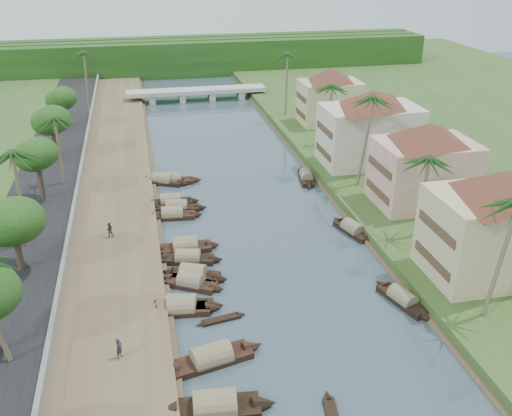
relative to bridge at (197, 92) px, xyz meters
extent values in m
plane|color=#364752|center=(0.00, -72.00, -1.72)|extent=(220.00, 220.00, 0.00)
cube|color=brown|center=(-16.00, -52.00, -1.32)|extent=(10.00, 180.00, 0.80)
cube|color=#304C1E|center=(19.00, -52.00, -1.12)|extent=(16.00, 180.00, 1.20)
cube|color=black|center=(-24.50, -52.00, -1.02)|extent=(8.00, 180.00, 1.40)
cube|color=slate|center=(-20.20, -52.00, -0.37)|extent=(0.40, 180.00, 1.10)
cube|color=#183D10|center=(0.00, 23.00, 2.28)|extent=(120.00, 4.00, 8.00)
cube|color=#183D10|center=(0.00, 28.00, 2.28)|extent=(120.00, 4.00, 8.00)
cube|color=#183D10|center=(0.00, 33.00, 2.28)|extent=(120.00, 4.00, 8.00)
cube|color=#ACABA1|center=(0.00, 0.00, 0.28)|extent=(28.00, 4.00, 0.80)
cube|color=#ACABA1|center=(-9.00, 0.00, -0.82)|extent=(1.20, 3.50, 1.80)
cube|color=#ACABA1|center=(-3.00, 0.00, -0.82)|extent=(1.20, 3.50, 1.80)
cube|color=#ACABA1|center=(3.00, 0.00, -0.82)|extent=(1.20, 3.50, 1.80)
cube|color=#ACABA1|center=(9.00, 0.00, -0.82)|extent=(1.20, 3.50, 1.80)
cube|color=tan|center=(19.00, -74.00, 3.48)|extent=(12.00, 8.00, 8.00)
pyramid|color=brown|center=(19.00, -74.00, 8.58)|extent=(14.85, 14.85, 2.20)
cube|color=#4C3623|center=(12.95, -74.00, 1.48)|extent=(0.10, 6.40, 0.90)
cube|color=#4C3623|center=(12.95, -74.00, 4.68)|extent=(0.10, 6.40, 0.90)
cube|color=beige|center=(20.00, -58.00, 3.23)|extent=(11.00, 8.00, 7.50)
pyramid|color=brown|center=(20.00, -58.00, 8.08)|extent=(14.11, 14.11, 2.20)
cube|color=#4C3623|center=(14.45, -58.00, 1.35)|extent=(0.10, 6.40, 0.90)
cube|color=#4C3623|center=(14.45, -58.00, 4.35)|extent=(0.10, 6.40, 0.90)
cube|color=beige|center=(19.00, -44.00, 3.48)|extent=(13.00, 8.00, 8.00)
pyramid|color=brown|center=(19.00, -44.00, 8.58)|extent=(15.59, 15.59, 2.20)
cube|color=#4C3623|center=(12.45, -44.00, 1.48)|extent=(0.10, 6.40, 0.90)
cube|color=#4C3623|center=(12.45, -44.00, 4.68)|extent=(0.10, 6.40, 0.90)
cube|color=tan|center=(20.00, -24.00, 2.98)|extent=(10.00, 7.00, 7.00)
pyramid|color=brown|center=(20.00, -24.00, 7.58)|extent=(12.62, 12.62, 2.20)
cube|color=#4C3623|center=(14.95, -24.00, 1.23)|extent=(0.10, 5.60, 0.90)
cube|color=#4C3623|center=(14.95, -24.00, 4.03)|extent=(0.10, 5.60, 0.90)
cube|color=black|center=(-8.58, -84.97, -1.52)|extent=(6.39, 2.73, 0.70)
cone|color=black|center=(-5.13, -85.26, -1.44)|extent=(1.98, 2.14, 2.19)
cone|color=black|center=(-12.02, -84.68, -1.44)|extent=(1.98, 2.14, 2.19)
cylinder|color=#867B55|center=(-8.58, -84.97, -1.14)|extent=(4.93, 2.69, 2.31)
cube|color=black|center=(-8.11, -79.88, -1.52)|extent=(6.64, 3.42, 0.70)
cone|color=black|center=(-4.68, -79.05, -1.44)|extent=(2.19, 2.16, 1.99)
cone|color=black|center=(-11.54, -80.71, -1.44)|extent=(2.19, 2.16, 1.99)
cylinder|color=#867B55|center=(-8.11, -79.88, -1.14)|extent=(5.20, 3.15, 2.06)
cube|color=black|center=(-9.69, -72.29, -1.52)|extent=(5.69, 2.76, 0.70)
cone|color=black|center=(-6.71, -72.88, -1.44)|extent=(1.84, 1.84, 1.74)
cone|color=black|center=(-12.67, -71.71, -1.44)|extent=(1.84, 1.84, 1.74)
cylinder|color=#716A55|center=(-9.69, -72.29, -1.14)|extent=(4.44, 2.58, 1.81)
cube|color=black|center=(-9.78, -72.83, -1.52)|extent=(5.19, 2.26, 0.70)
cone|color=black|center=(-7.01, -73.15, -1.44)|extent=(1.62, 1.69, 1.69)
cone|color=black|center=(-12.56, -72.52, -1.44)|extent=(1.62, 1.69, 1.69)
cylinder|color=#867B55|center=(-9.78, -72.83, -1.14)|extent=(4.02, 2.19, 1.77)
cube|color=black|center=(-8.17, -67.54, -1.52)|extent=(5.37, 3.76, 0.70)
cone|color=black|center=(-5.61, -68.63, -1.44)|extent=(2.05, 2.19, 1.90)
cone|color=black|center=(-10.74, -66.44, -1.44)|extent=(2.05, 2.19, 1.90)
cylinder|color=#867B55|center=(-8.17, -67.54, -1.14)|extent=(4.32, 3.36, 2.01)
cube|color=black|center=(-8.50, -68.83, -1.52)|extent=(5.08, 3.98, 0.70)
cone|color=black|center=(-6.17, -70.20, -1.44)|extent=(2.02, 2.08, 1.72)
cone|color=black|center=(-10.83, -67.46, -1.44)|extent=(2.02, 2.08, 1.72)
cylinder|color=#716A55|center=(-8.50, -68.83, -1.14)|extent=(4.13, 3.45, 1.81)
cube|color=black|center=(-8.33, -64.26, -1.52)|extent=(5.44, 2.78, 0.70)
cone|color=black|center=(-5.51, -64.92, -1.44)|extent=(1.79, 1.78, 1.64)
cone|color=black|center=(-11.15, -63.60, -1.44)|extent=(1.79, 1.78, 1.64)
cylinder|color=#867B55|center=(-8.33, -64.26, -1.14)|extent=(4.26, 2.57, 1.70)
cube|color=black|center=(-8.38, -61.84, -1.52)|extent=(5.35, 2.00, 0.70)
cone|color=black|center=(-5.41, -61.85, -1.44)|extent=(1.57, 1.79, 1.96)
cone|color=black|center=(-11.35, -61.84, -1.44)|extent=(1.57, 1.79, 1.96)
cylinder|color=#867B55|center=(-8.38, -61.84, -1.14)|extent=(4.08, 2.07, 2.07)
cube|color=black|center=(-8.45, -51.79, -1.52)|extent=(5.58, 2.39, 0.70)
cone|color=black|center=(-5.49, -52.24, -1.44)|extent=(1.74, 1.66, 1.62)
cone|color=black|center=(-11.42, -51.35, -1.44)|extent=(1.74, 1.66, 1.62)
cylinder|color=#716A55|center=(-8.45, -51.79, -1.14)|extent=(4.33, 2.27, 1.67)
cube|color=black|center=(-9.10, -53.78, -1.52)|extent=(5.36, 2.18, 0.70)
cone|color=black|center=(-6.21, -54.05, -1.44)|extent=(1.64, 1.67, 1.71)
cone|color=black|center=(-11.99, -53.52, -1.44)|extent=(1.64, 1.67, 1.71)
cylinder|color=#867B55|center=(-9.10, -53.78, -1.14)|extent=(4.14, 2.14, 1.78)
cube|color=black|center=(-9.01, -50.02, -1.52)|extent=(5.23, 1.94, 0.70)
cone|color=black|center=(-6.13, -50.11, -1.44)|extent=(1.55, 1.65, 1.76)
cone|color=black|center=(-11.89, -49.92, -1.44)|extent=(1.55, 1.65, 1.76)
cylinder|color=#867B55|center=(-9.01, -50.02, -1.14)|extent=(4.01, 1.97, 1.85)
cube|color=black|center=(-8.55, -42.98, -1.52)|extent=(6.39, 2.35, 0.70)
cone|color=black|center=(-5.09, -43.33, -1.44)|extent=(1.91, 1.73, 1.77)
cone|color=black|center=(-12.00, -42.64, -1.44)|extent=(1.91, 1.73, 1.77)
cylinder|color=#716A55|center=(-8.55, -42.98, -1.14)|extent=(4.93, 2.27, 1.81)
cube|color=black|center=(-9.53, -42.90, -1.52)|extent=(5.63, 4.02, 0.70)
cone|color=black|center=(-6.84, -44.26, -1.44)|extent=(2.11, 2.12, 1.76)
cone|color=black|center=(-12.22, -41.54, -1.44)|extent=(2.11, 2.12, 1.76)
cylinder|color=#867B55|center=(-9.53, -42.90, -1.14)|extent=(4.52, 3.51, 1.83)
cube|color=black|center=(9.71, -75.49, -1.52)|extent=(3.08, 5.63, 0.70)
cone|color=black|center=(8.82, -72.61, -1.44)|extent=(1.78, 1.88, 1.56)
cone|color=black|center=(10.61, -78.36, -1.44)|extent=(1.78, 1.88, 1.56)
cylinder|color=#716A55|center=(9.71, -75.49, -1.14)|extent=(2.76, 4.43, 1.60)
cube|color=black|center=(10.23, -61.74, -1.52)|extent=(3.15, 5.51, 0.70)
cone|color=black|center=(9.36, -58.95, -1.44)|extent=(1.88, 1.89, 1.67)
cone|color=black|center=(11.09, -64.53, -1.44)|extent=(1.88, 1.89, 1.67)
cylinder|color=#716A55|center=(10.23, -61.74, -1.14)|extent=(2.84, 4.34, 1.73)
cube|color=black|center=(9.57, -45.72, -1.52)|extent=(2.39, 5.69, 0.70)
cone|color=black|center=(10.04, -42.69, -1.44)|extent=(1.64, 1.76, 1.60)
cone|color=black|center=(9.11, -48.74, -1.44)|extent=(1.64, 1.76, 1.60)
cylinder|color=#716A55|center=(9.57, -45.72, -1.14)|extent=(2.26, 4.41, 1.64)
cone|color=black|center=(-0.55, -85.20, -1.62)|extent=(0.97, 1.23, 0.82)
cube|color=black|center=(-6.57, -74.70, -1.62)|extent=(3.41, 1.33, 0.35)
cone|color=black|center=(-4.73, -74.37, -1.62)|extent=(0.95, 0.88, 0.74)
cone|color=black|center=(-8.42, -75.04, -1.62)|extent=(0.95, 0.88, 0.74)
cube|color=black|center=(-9.36, -50.62, -1.62)|extent=(3.74, 1.10, 0.35)
cone|color=black|center=(-7.30, -50.82, -1.62)|extent=(0.99, 0.83, 0.74)
cone|color=black|center=(-11.43, -50.41, -1.62)|extent=(0.99, 0.83, 0.74)
cylinder|color=#70614A|center=(15.00, -80.03, 4.72)|extent=(1.50, 0.36, 10.47)
sphere|color=#1C4617|center=(15.00, -80.03, 9.76)|extent=(3.20, 3.20, 3.20)
cylinder|color=#70614A|center=(16.00, -65.65, 3.87)|extent=(0.42, 0.36, 8.78)
sphere|color=#1C4617|center=(16.00, -65.65, 8.08)|extent=(3.20, 3.20, 3.20)
cylinder|color=#70614A|center=(15.00, -51.25, 5.21)|extent=(1.72, 0.36, 11.43)
sphere|color=#1C4617|center=(15.00, -51.25, 10.72)|extent=(3.20, 3.20, 3.20)
cylinder|color=#70614A|center=(16.00, -34.98, 4.05)|extent=(0.92, 0.36, 9.14)
sphere|color=#1C4617|center=(16.00, -34.98, 8.43)|extent=(3.20, 3.20, 3.20)
cylinder|color=#70614A|center=(-24.00, -59.82, 4.72)|extent=(0.38, 0.36, 10.09)
sphere|color=#1C4617|center=(-24.00, -59.82, 9.57)|extent=(3.20, 3.20, 3.20)
cylinder|color=#70614A|center=(-22.00, -43.61, 4.03)|extent=(0.41, 0.36, 8.71)
sphere|color=#1C4617|center=(-22.00, -43.61, 8.21)|extent=(3.20, 3.20, 3.20)
cylinder|color=#70614A|center=(14.00, -17.73, 4.91)|extent=(0.51, 0.36, 10.88)
sphere|color=#1C4617|center=(14.00, -17.73, 10.13)|extent=(3.20, 3.20, 3.20)
cylinder|color=#70614A|center=(-20.50, -10.36, 5.15)|extent=(0.74, 0.36, 10.95)
sphere|color=#1C4617|center=(-20.50, -10.36, 10.40)|extent=(3.20, 3.20, 3.20)
cylinder|color=#4C3A2B|center=(-24.00, -64.66, 1.36)|extent=(0.60, 0.60, 3.44)
ellipsoid|color=#183D10|center=(-24.00, -64.66, 4.64)|extent=(5.22, 5.22, 4.29)
cylinder|color=#4C3A2B|center=(-24.00, -48.05, 1.57)|extent=(0.60, 0.60, 3.86)
ellipsoid|color=#183D10|center=(-24.00, -48.05, 5.26)|extent=(4.49, 4.49, 3.69)
cylinder|color=#4C3A2B|center=(-24.00, -32.69, 1.46)|extent=(0.60, 0.60, 3.64)
ellipsoid|color=#183D10|center=(-24.00, -32.69, 4.93)|extent=(4.75, 4.75, 3.90)
cylinder|color=#4C3A2B|center=(-24.00, -18.27, 1.27)|extent=(0.60, 0.60, 3.26)
ellipsoid|color=#183D10|center=(-24.00, -18.27, 4.39)|extent=(4.41, 4.41, 3.62)
cylinder|color=#4C3A2B|center=(24.00, -43.68, 1.24)|extent=(0.60, 0.60, 3.60)
ellipsoid|color=#183D10|center=(24.00, -43.68, 4.68)|extent=(3.97, 3.97, 3.26)
imported|color=#2A2830|center=(-14.93, -78.77, -0.05)|extent=(0.69, 0.76, 1.75)
imported|color=#373526|center=(-16.05, -58.56, -0.11)|extent=(0.82, 0.66, 1.63)
camera|label=1|loc=(-11.95, -114.49, 27.70)|focal=40.00mm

